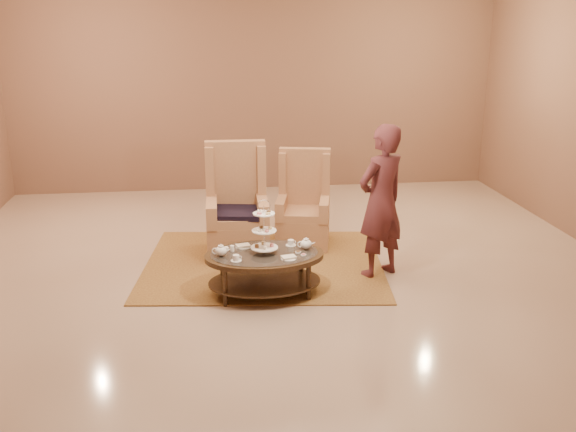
{
  "coord_description": "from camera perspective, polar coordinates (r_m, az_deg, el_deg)",
  "views": [
    {
      "loc": [
        -0.76,
        -6.69,
        2.83
      ],
      "look_at": [
        0.08,
        0.2,
        0.66
      ],
      "focal_mm": 40.0,
      "sensor_mm": 36.0,
      "label": 1
    }
  ],
  "objects": [
    {
      "name": "ceiling",
      "position": [
        7.3,
        -0.47,
        -5.41
      ],
      "size": [
        8.0,
        8.0,
        0.02
      ],
      "primitive_type": "cube",
      "color": "white",
      "rests_on": "ground"
    },
    {
      "name": "person",
      "position": [
        7.16,
        8.27,
        1.28
      ],
      "size": [
        0.75,
        0.67,
        1.73
      ],
      "rotation": [
        0.0,
        0.0,
        3.66
      ],
      "color": "#4F2225",
      "rests_on": "ground"
    },
    {
      "name": "ground",
      "position": [
        7.3,
        -0.47,
        -5.41
      ],
      "size": [
        8.0,
        8.0,
        0.0
      ],
      "primitive_type": "plane",
      "color": "tan",
      "rests_on": "ground"
    },
    {
      "name": "tea_table",
      "position": [
        6.72,
        -2.11,
        -3.99
      ],
      "size": [
        1.27,
        0.89,
        1.04
      ],
      "rotation": [
        0.0,
        0.0,
        0.03
      ],
      "color": "black",
      "rests_on": "ground"
    },
    {
      "name": "armchair_right",
      "position": [
        8.25,
        1.39,
        0.29
      ],
      "size": [
        0.78,
        0.8,
        1.21
      ],
      "rotation": [
        0.0,
        0.0,
        -0.21
      ],
      "color": "#B27C54",
      "rests_on": "ground"
    },
    {
      "name": "armchair_left",
      "position": [
        7.92,
        -4.55,
        -0.07
      ],
      "size": [
        0.75,
        0.78,
        1.37
      ],
      "rotation": [
        0.0,
        0.0,
        -0.02
      ],
      "color": "#B27C54",
      "rests_on": "ground"
    },
    {
      "name": "rug",
      "position": [
        7.66,
        -2.17,
        -4.25
      ],
      "size": [
        3.03,
        2.62,
        0.01
      ],
      "rotation": [
        0.0,
        0.0,
        -0.11
      ],
      "color": "olive",
      "rests_on": "ground"
    },
    {
      "name": "wall_back",
      "position": [
        10.77,
        -2.97,
        11.59
      ],
      "size": [
        8.0,
        0.04,
        3.5
      ],
      "primitive_type": "cube",
      "color": "brown",
      "rests_on": "ground"
    }
  ]
}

